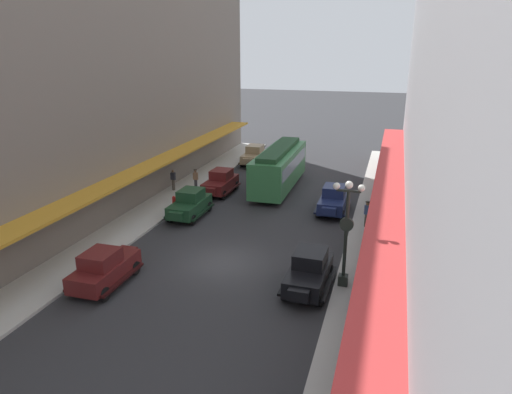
{
  "coord_description": "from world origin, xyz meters",
  "views": [
    {
      "loc": [
        8.1,
        -21.1,
        11.04
      ],
      "look_at": [
        0.0,
        6.0,
        1.8
      ],
      "focal_mm": 32.63,
      "sensor_mm": 36.0,
      "label": 1
    }
  ],
  "objects_px": {
    "pedestrian_1": "(173,180)",
    "fire_hydrant": "(174,201)",
    "parked_car_2": "(104,267)",
    "pedestrian_5": "(367,214)",
    "parked_car_4": "(333,199)",
    "parked_car_1": "(254,155)",
    "parked_car_3": "(220,182)",
    "parked_car_5": "(190,203)",
    "streetcar": "(279,166)",
    "pedestrian_0": "(196,179)",
    "parked_car_0": "(309,270)",
    "pedestrian_2": "(377,201)",
    "pedestrian_3": "(363,269)",
    "pedestrian_4": "(366,312)",
    "lamp_post_with_clock": "(346,230)"
  },
  "relations": [
    {
      "from": "streetcar",
      "to": "lamp_post_with_clock",
      "type": "xyz_separation_m",
      "value": [
        6.81,
        -14.72,
        1.08
      ]
    },
    {
      "from": "parked_car_1",
      "to": "parked_car_5",
      "type": "relative_size",
      "value": 1.0
    },
    {
      "from": "parked_car_0",
      "to": "streetcar",
      "type": "xyz_separation_m",
      "value": [
        -5.25,
        15.26,
        0.96
      ]
    },
    {
      "from": "pedestrian_3",
      "to": "parked_car_4",
      "type": "bearing_deg",
      "value": 105.13
    },
    {
      "from": "lamp_post_with_clock",
      "to": "pedestrian_0",
      "type": "bearing_deg",
      "value": 136.78
    },
    {
      "from": "parked_car_0",
      "to": "parked_car_2",
      "type": "bearing_deg",
      "value": -165.22
    },
    {
      "from": "pedestrian_5",
      "to": "parked_car_1",
      "type": "bearing_deg",
      "value": 129.53
    },
    {
      "from": "streetcar",
      "to": "fire_hydrant",
      "type": "xyz_separation_m",
      "value": [
        -5.94,
        -6.8,
        -1.34
      ]
    },
    {
      "from": "parked_car_2",
      "to": "parked_car_4",
      "type": "bearing_deg",
      "value": 55.99
    },
    {
      "from": "parked_car_1",
      "to": "pedestrian_0",
      "type": "height_order",
      "value": "parked_car_1"
    },
    {
      "from": "pedestrian_1",
      "to": "fire_hydrant",
      "type": "bearing_deg",
      "value": -63.39
    },
    {
      "from": "pedestrian_2",
      "to": "pedestrian_3",
      "type": "relative_size",
      "value": 1.0
    },
    {
      "from": "parked_car_4",
      "to": "pedestrian_2",
      "type": "distance_m",
      "value": 2.95
    },
    {
      "from": "streetcar",
      "to": "parked_car_5",
      "type": "bearing_deg",
      "value": -118.23
    },
    {
      "from": "parked_car_5",
      "to": "pedestrian_1",
      "type": "height_order",
      "value": "parked_car_5"
    },
    {
      "from": "pedestrian_0",
      "to": "parked_car_2",
      "type": "bearing_deg",
      "value": -82.83
    },
    {
      "from": "parked_car_3",
      "to": "parked_car_4",
      "type": "bearing_deg",
      "value": -11.66
    },
    {
      "from": "streetcar",
      "to": "parked_car_1",
      "type": "bearing_deg",
      "value": 120.33
    },
    {
      "from": "parked_car_2",
      "to": "pedestrian_4",
      "type": "relative_size",
      "value": 2.56
    },
    {
      "from": "parked_car_3",
      "to": "pedestrian_1",
      "type": "distance_m",
      "value": 3.76
    },
    {
      "from": "parked_car_1",
      "to": "parked_car_3",
      "type": "relative_size",
      "value": 1.0
    },
    {
      "from": "parked_car_2",
      "to": "pedestrian_5",
      "type": "height_order",
      "value": "parked_car_2"
    },
    {
      "from": "pedestrian_1",
      "to": "parked_car_0",
      "type": "bearing_deg",
      "value": -42.99
    },
    {
      "from": "parked_car_1",
      "to": "fire_hydrant",
      "type": "relative_size",
      "value": 5.2
    },
    {
      "from": "parked_car_0",
      "to": "pedestrian_2",
      "type": "bearing_deg",
      "value": 76.87
    },
    {
      "from": "fire_hydrant",
      "to": "pedestrian_0",
      "type": "xyz_separation_m",
      "value": [
        -0.18,
        4.23,
        0.45
      ]
    },
    {
      "from": "parked_car_4",
      "to": "pedestrian_1",
      "type": "distance_m",
      "value": 12.77
    },
    {
      "from": "streetcar",
      "to": "pedestrian_1",
      "type": "distance_m",
      "value": 8.44
    },
    {
      "from": "parked_car_5",
      "to": "fire_hydrant",
      "type": "bearing_deg",
      "value": 148.32
    },
    {
      "from": "streetcar",
      "to": "pedestrian_5",
      "type": "height_order",
      "value": "streetcar"
    },
    {
      "from": "parked_car_1",
      "to": "parked_car_5",
      "type": "height_order",
      "value": "same"
    },
    {
      "from": "streetcar",
      "to": "pedestrian_2",
      "type": "distance_m",
      "value": 8.89
    },
    {
      "from": "parked_car_0",
      "to": "fire_hydrant",
      "type": "distance_m",
      "value": 14.03
    },
    {
      "from": "parked_car_1",
      "to": "pedestrian_0",
      "type": "xyz_separation_m",
      "value": [
        -1.83,
        -9.9,
        0.07
      ]
    },
    {
      "from": "fire_hydrant",
      "to": "pedestrian_4",
      "type": "bearing_deg",
      "value": -39.26
    },
    {
      "from": "pedestrian_3",
      "to": "pedestrian_5",
      "type": "bearing_deg",
      "value": 92.72
    },
    {
      "from": "parked_car_3",
      "to": "lamp_post_with_clock",
      "type": "xyz_separation_m",
      "value": [
        10.92,
        -12.36,
        2.04
      ]
    },
    {
      "from": "parked_car_3",
      "to": "pedestrian_3",
      "type": "height_order",
      "value": "parked_car_3"
    },
    {
      "from": "parked_car_0",
      "to": "parked_car_3",
      "type": "relative_size",
      "value": 1.0
    },
    {
      "from": "parked_car_0",
      "to": "pedestrian_3",
      "type": "distance_m",
      "value": 2.56
    },
    {
      "from": "pedestrian_0",
      "to": "parked_car_3",
      "type": "bearing_deg",
      "value": 6.13
    },
    {
      "from": "lamp_post_with_clock",
      "to": "fire_hydrant",
      "type": "distance_m",
      "value": 15.2
    },
    {
      "from": "parked_car_2",
      "to": "parked_car_5",
      "type": "xyz_separation_m",
      "value": [
        -0.01,
        9.89,
        0.0
      ]
    },
    {
      "from": "parked_car_4",
      "to": "pedestrian_4",
      "type": "distance_m",
      "value": 14.41
    },
    {
      "from": "parked_car_1",
      "to": "pedestrian_0",
      "type": "bearing_deg",
      "value": -100.5
    },
    {
      "from": "parked_car_1",
      "to": "pedestrian_2",
      "type": "height_order",
      "value": "parked_car_1"
    },
    {
      "from": "fire_hydrant",
      "to": "pedestrian_2",
      "type": "distance_m",
      "value": 14.08
    },
    {
      "from": "parked_car_0",
      "to": "fire_hydrant",
      "type": "xyz_separation_m",
      "value": [
        -11.19,
        8.45,
        -0.38
      ]
    },
    {
      "from": "parked_car_2",
      "to": "parked_car_3",
      "type": "xyz_separation_m",
      "value": [
        0.1,
        15.39,
        0.0
      ]
    },
    {
      "from": "pedestrian_3",
      "to": "pedestrian_4",
      "type": "height_order",
      "value": "same"
    }
  ]
}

